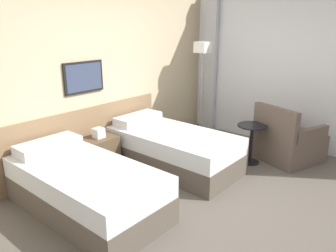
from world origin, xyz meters
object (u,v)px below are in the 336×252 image
nightstand (100,153)px  side_table (252,137)px  floor_lamp (202,60)px  bed_near_door (85,187)px  armchair (288,143)px  bed_near_window (172,149)px

nightstand → side_table: nightstand is taller
nightstand → floor_lamp: bearing=-7.8°
bed_near_door → floor_lamp: size_ratio=1.10×
armchair → bed_near_door: bearing=86.9°
nightstand → floor_lamp: (2.13, -0.29, 1.20)m
bed_near_window → armchair: armchair is taller
side_table → armchair: armchair is taller
bed_near_window → floor_lamp: size_ratio=1.10×
bed_near_door → nightstand: 1.07m
floor_lamp → bed_near_door: bearing=-171.5°
bed_near_door → bed_near_window: (1.57, 0.00, 0.00)m
bed_near_window → side_table: (0.90, -0.82, 0.14)m
bed_near_door → armchair: (2.94, -1.22, -0.00)m
bed_near_door → bed_near_window: bearing=0.0°
floor_lamp → side_table: 1.69m
bed_near_window → floor_lamp: floor_lamp is taller
bed_near_door → nightstand: bearing=42.6°
bed_near_door → bed_near_window: size_ratio=1.00×
side_table → armchair: 0.63m
floor_lamp → nightstand: bearing=172.2°
nightstand → armchair: (2.16, -1.94, 0.02)m
nightstand → side_table: bearing=-42.5°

